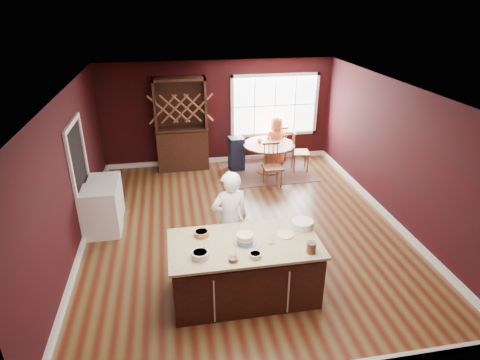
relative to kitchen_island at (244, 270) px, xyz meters
name	(u,v)px	position (x,y,z in m)	size (l,w,h in m)	color
room_shell	(243,164)	(0.33, 1.89, 0.91)	(7.00, 7.00, 7.00)	brown
window	(275,105)	(1.83, 5.36, 1.06)	(2.36, 0.10, 1.66)	white
doorway	(81,178)	(-2.64, 2.49, 0.59)	(0.08, 1.26, 2.13)	white
kitchen_island	(244,270)	(0.00, 0.00, 0.00)	(2.18, 1.14, 0.92)	#3D1D18
dining_table	(269,152)	(1.48, 4.49, 0.10)	(1.30, 1.30, 0.75)	brown
baker	(230,220)	(-0.09, 0.78, 0.41)	(0.62, 0.41, 1.70)	white
layer_cake	(245,239)	(0.01, 0.00, 0.55)	(0.34, 0.34, 0.14)	silver
bowl_blue	(200,255)	(-0.66, -0.25, 0.53)	(0.24, 0.24, 0.09)	white
bowl_yellow	(202,234)	(-0.59, 0.29, 0.52)	(0.21, 0.21, 0.08)	olive
bowl_pink	(233,259)	(-0.23, -0.40, 0.51)	(0.14, 0.14, 0.05)	silver
bowl_olive	(255,255)	(0.08, -0.37, 0.51)	(0.17, 0.17, 0.06)	beige
drinking_glass	(271,239)	(0.37, -0.10, 0.56)	(0.08, 0.08, 0.16)	silver
dinner_plate	(285,235)	(0.63, 0.09, 0.49)	(0.26, 0.26, 0.02)	beige
white_tub	(302,224)	(0.94, 0.26, 0.54)	(0.34, 0.34, 0.11)	silver
stoneware_crock	(311,248)	(0.86, -0.40, 0.56)	(0.13, 0.13, 0.16)	#422E19
rug	(268,171)	(1.48, 4.49, -0.43)	(2.23, 1.72, 0.01)	brown
chair_east	(301,151)	(2.30, 4.42, 0.10)	(0.45, 0.43, 1.07)	brown
chair_south	(273,166)	(1.36, 3.63, 0.09)	(0.44, 0.42, 1.05)	brown
chair_north	(278,143)	(1.91, 5.19, 0.06)	(0.42, 0.40, 1.00)	brown
seated_woman	(276,141)	(1.78, 4.94, 0.21)	(0.64, 0.42, 1.31)	#DE6130
high_chair	(236,153)	(0.69, 4.78, 0.01)	(0.37, 0.37, 0.91)	#1B2545
toddler	(237,139)	(0.73, 4.84, 0.37)	(0.18, 0.14, 0.26)	#8CA5BF
table_plate	(278,144)	(1.70, 4.43, 0.32)	(0.20, 0.20, 0.01)	beige
table_cup	(260,140)	(1.27, 4.66, 0.36)	(0.12, 0.12, 0.09)	white
hutch	(181,125)	(-0.66, 5.11, 0.74)	(1.28, 0.54, 2.36)	black
washer	(102,211)	(-2.31, 2.17, 0.02)	(0.64, 0.62, 0.93)	white
dryer	(106,197)	(-2.31, 2.81, 0.00)	(0.60, 0.58, 0.87)	white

